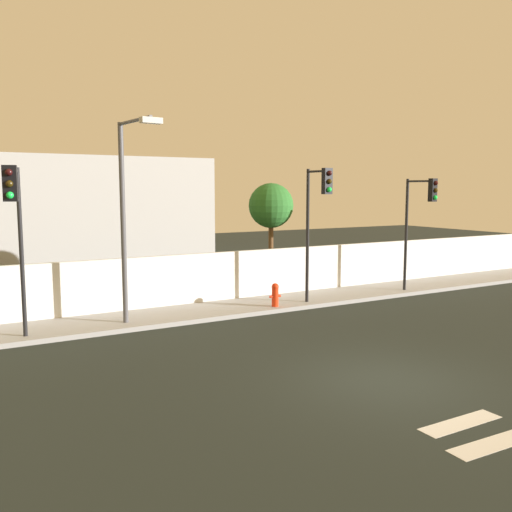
# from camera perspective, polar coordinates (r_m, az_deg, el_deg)

# --- Properties ---
(ground_plane) EXTENTS (80.00, 80.00, 0.00)m
(ground_plane) POSITION_cam_1_polar(r_m,az_deg,el_deg) (13.12, 13.30, -12.37)
(ground_plane) COLOR black
(sidewalk) EXTENTS (36.00, 2.40, 0.15)m
(sidewalk) POSITION_cam_1_polar(r_m,az_deg,el_deg) (19.65, -3.31, -5.50)
(sidewalk) COLOR #9B9B9B
(sidewalk) RESTS_ON ground
(perimeter_wall) EXTENTS (36.00, 0.18, 1.80)m
(perimeter_wall) POSITION_cam_1_polar(r_m,az_deg,el_deg) (20.61, -4.93, -2.17)
(perimeter_wall) COLOR silver
(perimeter_wall) RESTS_ON sidewalk
(traffic_light_left) EXTENTS (0.46, 1.40, 4.55)m
(traffic_light_left) POSITION_cam_1_polar(r_m,az_deg,el_deg) (23.06, 16.58, 4.60)
(traffic_light_left) COLOR black
(traffic_light_left) RESTS_ON sidewalk
(traffic_light_center) EXTENTS (0.35, 1.30, 4.86)m
(traffic_light_center) POSITION_cam_1_polar(r_m,az_deg,el_deg) (19.80, 6.38, 5.11)
(traffic_light_center) COLOR black
(traffic_light_center) RESTS_ON sidewalk
(traffic_light_right) EXTENTS (0.60, 1.74, 4.73)m
(traffic_light_right) POSITION_cam_1_polar(r_m,az_deg,el_deg) (15.85, -23.53, 3.90)
(traffic_light_right) COLOR black
(traffic_light_right) RESTS_ON sidewalk
(street_lamp_curbside) EXTENTS (0.62, 2.34, 6.13)m
(street_lamp_curbside) POSITION_cam_1_polar(r_m,az_deg,el_deg) (17.11, -13.13, 5.31)
(street_lamp_curbside) COLOR #4C4C51
(street_lamp_curbside) RESTS_ON sidewalk
(fire_hydrant) EXTENTS (0.44, 0.26, 0.83)m
(fire_hydrant) POSITION_cam_1_polar(r_m,az_deg,el_deg) (19.65, 1.98, -3.93)
(fire_hydrant) COLOR red
(fire_hydrant) RESTS_ON sidewalk
(roadside_tree_midleft) EXTENTS (1.89, 1.89, 4.55)m
(roadside_tree_midleft) POSITION_cam_1_polar(r_m,az_deg,el_deg) (23.31, 1.56, 5.12)
(roadside_tree_midleft) COLOR brown
(roadside_tree_midleft) RESTS_ON ground
(low_building_distant) EXTENTS (15.25, 6.00, 6.07)m
(low_building_distant) POSITION_cam_1_polar(r_m,az_deg,el_deg) (33.13, -18.58, 4.37)
(low_building_distant) COLOR #B1B1B1
(low_building_distant) RESTS_ON ground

